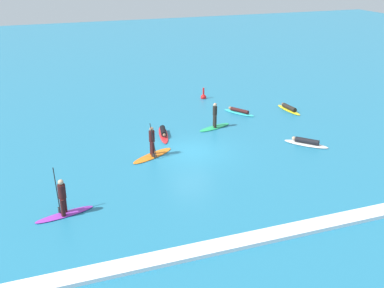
{
  "coord_description": "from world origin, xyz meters",
  "views": [
    {
      "loc": [
        -8.67,
        -24.25,
        11.32
      ],
      "look_at": [
        0.0,
        0.0,
        0.5
      ],
      "focal_mm": 42.67,
      "sensor_mm": 36.0,
      "label": 1
    }
  ],
  "objects_px": {
    "surfer_on_yellow_board": "(289,108)",
    "surfer_on_green_board": "(215,121)",
    "surfer_on_orange_board": "(152,148)",
    "surfer_on_purple_board": "(63,204)",
    "surfer_on_red_board": "(163,133)",
    "marker_buoy": "(203,96)",
    "surfer_on_teal_board": "(239,112)",
    "surfer_on_white_board": "(306,142)"
  },
  "relations": [
    {
      "from": "surfer_on_purple_board",
      "to": "surfer_on_orange_board",
      "type": "xyz_separation_m",
      "value": [
        5.62,
        5.09,
        -0.08
      ]
    },
    {
      "from": "surfer_on_purple_board",
      "to": "surfer_on_white_board",
      "type": "bearing_deg",
      "value": 179.61
    },
    {
      "from": "surfer_on_yellow_board",
      "to": "surfer_on_orange_board",
      "type": "relative_size",
      "value": 0.93
    },
    {
      "from": "surfer_on_red_board",
      "to": "surfer_on_teal_board",
      "type": "relative_size",
      "value": 1.27
    },
    {
      "from": "surfer_on_red_board",
      "to": "marker_buoy",
      "type": "relative_size",
      "value": 3.2
    },
    {
      "from": "surfer_on_yellow_board",
      "to": "surfer_on_green_board",
      "type": "height_order",
      "value": "surfer_on_green_board"
    },
    {
      "from": "surfer_on_red_board",
      "to": "surfer_on_green_board",
      "type": "relative_size",
      "value": 1.23
    },
    {
      "from": "surfer_on_yellow_board",
      "to": "surfer_on_red_board",
      "type": "xyz_separation_m",
      "value": [
        -10.64,
        -1.69,
        -0.0
      ]
    },
    {
      "from": "surfer_on_purple_board",
      "to": "marker_buoy",
      "type": "height_order",
      "value": "surfer_on_purple_board"
    },
    {
      "from": "surfer_on_yellow_board",
      "to": "surfer_on_purple_board",
      "type": "xyz_separation_m",
      "value": [
        -17.85,
        -9.88,
        0.44
      ]
    },
    {
      "from": "marker_buoy",
      "to": "surfer_on_yellow_board",
      "type": "bearing_deg",
      "value": -45.41
    },
    {
      "from": "surfer_on_purple_board",
      "to": "surfer_on_green_board",
      "type": "xyz_separation_m",
      "value": [
        10.98,
        8.3,
        -0.11
      ]
    },
    {
      "from": "surfer_on_yellow_board",
      "to": "surfer_on_teal_board",
      "type": "height_order",
      "value": "surfer_on_yellow_board"
    },
    {
      "from": "surfer_on_purple_board",
      "to": "surfer_on_red_board",
      "type": "distance_m",
      "value": 10.92
    },
    {
      "from": "surfer_on_yellow_board",
      "to": "surfer_on_purple_board",
      "type": "relative_size",
      "value": 1.0
    },
    {
      "from": "surfer_on_red_board",
      "to": "surfer_on_orange_board",
      "type": "distance_m",
      "value": 3.51
    },
    {
      "from": "surfer_on_red_board",
      "to": "surfer_on_green_board",
      "type": "bearing_deg",
      "value": 103.06
    },
    {
      "from": "surfer_on_yellow_board",
      "to": "surfer_on_white_board",
      "type": "relative_size",
      "value": 1.1
    },
    {
      "from": "surfer_on_purple_board",
      "to": "surfer_on_orange_board",
      "type": "bearing_deg",
      "value": -151.17
    },
    {
      "from": "marker_buoy",
      "to": "surfer_on_teal_board",
      "type": "bearing_deg",
      "value": -75.34
    },
    {
      "from": "surfer_on_purple_board",
      "to": "surfer_on_green_board",
      "type": "distance_m",
      "value": 13.76
    },
    {
      "from": "surfer_on_green_board",
      "to": "surfer_on_white_board",
      "type": "xyz_separation_m",
      "value": [
        4.34,
        -4.78,
        -0.33
      ]
    },
    {
      "from": "surfer_on_teal_board",
      "to": "surfer_on_white_board",
      "type": "xyz_separation_m",
      "value": [
        1.41,
        -7.05,
        0.02
      ]
    },
    {
      "from": "surfer_on_orange_board",
      "to": "surfer_on_white_board",
      "type": "bearing_deg",
      "value": 141.47
    },
    {
      "from": "surfer_on_red_board",
      "to": "marker_buoy",
      "type": "height_order",
      "value": "marker_buoy"
    },
    {
      "from": "surfer_on_white_board",
      "to": "surfer_on_orange_board",
      "type": "bearing_deg",
      "value": 37.98
    },
    {
      "from": "surfer_on_orange_board",
      "to": "surfer_on_green_board",
      "type": "height_order",
      "value": "surfer_on_orange_board"
    },
    {
      "from": "surfer_on_red_board",
      "to": "marker_buoy",
      "type": "distance_m",
      "value": 8.82
    },
    {
      "from": "surfer_on_yellow_board",
      "to": "surfer_on_red_board",
      "type": "relative_size",
      "value": 0.85
    },
    {
      "from": "surfer_on_red_board",
      "to": "surfer_on_white_board",
      "type": "height_order",
      "value": "surfer_on_red_board"
    },
    {
      "from": "surfer_on_orange_board",
      "to": "surfer_on_green_board",
      "type": "xyz_separation_m",
      "value": [
        5.36,
        3.21,
        -0.03
      ]
    },
    {
      "from": "surfer_on_purple_board",
      "to": "surfer_on_red_board",
      "type": "bearing_deg",
      "value": -144.7
    },
    {
      "from": "surfer_on_purple_board",
      "to": "surfer_on_white_board",
      "type": "xyz_separation_m",
      "value": [
        15.32,
        3.52,
        -0.45
      ]
    },
    {
      "from": "surfer_on_yellow_board",
      "to": "marker_buoy",
      "type": "relative_size",
      "value": 2.72
    },
    {
      "from": "surfer_on_teal_board",
      "to": "surfer_on_white_board",
      "type": "height_order",
      "value": "surfer_on_white_board"
    },
    {
      "from": "surfer_on_green_board",
      "to": "marker_buoy",
      "type": "distance_m",
      "value": 7.0
    },
    {
      "from": "surfer_on_yellow_board",
      "to": "surfer_on_green_board",
      "type": "xyz_separation_m",
      "value": [
        -6.87,
        -1.58,
        0.32
      ]
    },
    {
      "from": "surfer_on_white_board",
      "to": "marker_buoy",
      "type": "xyz_separation_m",
      "value": [
        -2.58,
        11.55,
        0.02
      ]
    },
    {
      "from": "surfer_on_purple_board",
      "to": "surfer_on_red_board",
      "type": "xyz_separation_m",
      "value": [
        7.21,
        8.19,
        -0.44
      ]
    },
    {
      "from": "surfer_on_yellow_board",
      "to": "surfer_on_green_board",
      "type": "distance_m",
      "value": 7.06
    },
    {
      "from": "surfer_on_orange_board",
      "to": "surfer_on_purple_board",
      "type": "bearing_deg",
      "value": 12.82
    },
    {
      "from": "surfer_on_white_board",
      "to": "surfer_on_teal_board",
      "type": "bearing_deg",
      "value": -31.54
    }
  ]
}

